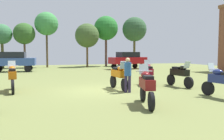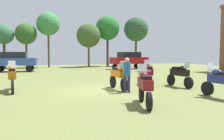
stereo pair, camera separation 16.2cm
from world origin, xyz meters
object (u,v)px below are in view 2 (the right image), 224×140
Objects in this scene: motorcycle_1 at (12,77)px; tree_6 at (89,36)px; tree_4 at (108,28)px; motorcycle_7 at (149,73)px; car_1 at (129,59)px; tree_1 at (48,24)px; motorcycle_8 at (180,74)px; motorcycle_4 at (222,81)px; tree_2 at (4,35)px; motorcycle_2 at (145,86)px; tree_9 at (26,34)px; motorcycle_5 at (118,75)px; person_1 at (127,72)px; car_3 at (15,60)px; tree_7 at (136,29)px.

tree_6 reaches higher than motorcycle_1.
tree_6 is (-2.92, -1.14, -1.16)m from tree_4.
car_1 reaches higher than motorcycle_7.
motorcycle_8 is at bearing -71.58° from tree_1.
motorcycle_4 is 0.40× the size of tree_2.
motorcycle_2 is 0.38× the size of tree_9.
car_1 is at bearing -106.28° from motorcycle_8.
tree_2 reaches higher than motorcycle_8.
motorcycle_2 is 24.36m from tree_9.
motorcycle_7 is at bearing -89.62° from tree_6.
motorcycle_2 is 0.98× the size of motorcycle_4.
motorcycle_5 is 21.64m from tree_4.
motorcycle_5 is at bearing -96.04° from tree_6.
person_1 reaches higher than motorcycle_4.
car_3 is 6.62m from tree_9.
tree_7 is 14.82m from tree_9.
tree_4 is at bearing -101.02° from motorcycle_8.
car_3 reaches higher than motorcycle_2.
tree_4 reaches higher than tree_2.
motorcycle_8 is 0.47× the size of car_1.
motorcycle_4 is 23.20m from tree_6.
person_1 is at bearing -102.71° from tree_4.
tree_7 is at bearing -1.06° from tree_1.
motorcycle_4 is at bearing -68.22° from tree_9.
tree_6 is at bearing -53.27° from car_3.
tree_2 is (-5.29, -0.08, -1.47)m from tree_1.
car_1 is 7.58m from tree_7.
person_1 is at bearing 91.24° from motorcycle_5.
motorcycle_1 is at bearing 150.87° from motorcycle_2.
motorcycle_7 is 0.47× the size of car_3.
tree_4 reaches higher than motorcycle_5.
car_1 is at bearing -25.04° from tree_9.
motorcycle_4 is 0.31× the size of tree_4.
person_1 is 0.24× the size of tree_1.
tree_9 reaches higher than motorcycle_1.
tree_9 is (2.59, -0.29, 0.12)m from tree_2.
tree_1 is 8.10m from tree_4.
motorcycle_7 is 0.30× the size of tree_7.
car_1 is (2.29, 14.26, 0.45)m from motorcycle_8.
motorcycle_2 is 3.67m from motorcycle_4.
tree_1 is at bearing 7.79° from tree_9.
tree_7 reaches higher than tree_6.
tree_1 is at bearing 46.89° from car_1.
motorcycle_7 is at bearing -6.53° from motorcycle_1.
tree_9 is at bearing 178.29° from tree_6.
person_1 is 0.24× the size of tree_4.
tree_7 reaches higher than motorcycle_8.
motorcycle_4 is at bearing 171.75° from person_1.
motorcycle_7 is (7.40, 0.08, -0.01)m from motorcycle_1.
tree_4 is at bearing 2.65° from tree_2.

